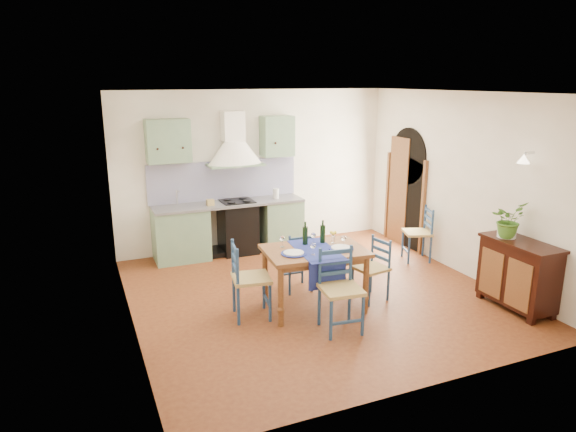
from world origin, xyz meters
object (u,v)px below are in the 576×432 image
object	(u,v)px
dining_table	(315,256)
sideboard	(518,272)
chair_near	(340,289)
potted_plant	(508,220)

from	to	relation	value
dining_table	sideboard	size ratio (longest dim) A/B	1.31
chair_near	sideboard	xyz separation A→B (m)	(2.45, -0.38, -0.01)
sideboard	potted_plant	world-z (taller)	potted_plant
dining_table	sideboard	bearing A→B (deg)	-22.81
chair_near	sideboard	world-z (taller)	chair_near
chair_near	potted_plant	bearing A→B (deg)	-3.95
dining_table	sideboard	world-z (taller)	dining_table
dining_table	chair_near	size ratio (longest dim) A/B	1.36
sideboard	potted_plant	bearing A→B (deg)	101.33
chair_near	potted_plant	size ratio (longest dim) A/B	2.09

